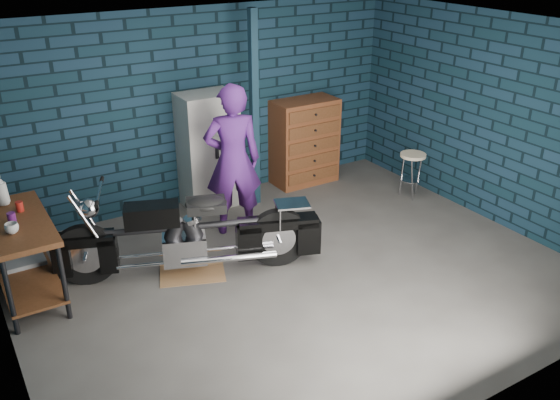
# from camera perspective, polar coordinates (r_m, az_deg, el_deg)

# --- Properties ---
(ground) EXTENTS (6.00, 6.00, 0.00)m
(ground) POSITION_cam_1_polar(r_m,az_deg,el_deg) (6.85, 1.64, -7.12)
(ground) COLOR #52504D
(ground) RESTS_ON ground
(room_walls) EXTENTS (6.02, 5.01, 2.71)m
(room_walls) POSITION_cam_1_polar(r_m,az_deg,el_deg) (6.51, -0.83, 9.52)
(room_walls) COLOR #0E2530
(room_walls) RESTS_ON ground
(support_post) EXTENTS (0.10, 0.10, 2.70)m
(support_post) POSITION_cam_1_polar(r_m,az_deg,el_deg) (8.09, -2.50, 8.50)
(support_post) COLOR #112837
(support_post) RESTS_ON ground
(workbench) EXTENTS (0.60, 1.40, 0.91)m
(workbench) POSITION_cam_1_polar(r_m,az_deg,el_deg) (6.79, -23.33, -5.24)
(workbench) COLOR brown
(workbench) RESTS_ON ground
(drip_mat) EXTENTS (0.88, 0.77, 0.01)m
(drip_mat) POSITION_cam_1_polar(r_m,az_deg,el_deg) (6.95, -8.45, -6.86)
(drip_mat) COLOR brown
(drip_mat) RESTS_ON ground
(motorcycle) EXTENTS (2.61, 1.54, 1.12)m
(motorcycle) POSITION_cam_1_polar(r_m,az_deg,el_deg) (6.68, -8.74, -2.81)
(motorcycle) COLOR black
(motorcycle) RESTS_ON ground
(person) EXTENTS (0.82, 0.67, 1.95)m
(person) POSITION_cam_1_polar(r_m,az_deg,el_deg) (7.41, -4.56, 3.81)
(person) COLOR #4F1E73
(person) RESTS_ON ground
(storage_bin) EXTENTS (0.42, 0.30, 0.26)m
(storage_bin) POSITION_cam_1_polar(r_m,az_deg,el_deg) (7.25, -23.22, -6.20)
(storage_bin) COLOR gray
(storage_bin) RESTS_ON ground
(locker) EXTENTS (0.75, 0.54, 1.62)m
(locker) POSITION_cam_1_polar(r_m,az_deg,el_deg) (8.26, -6.86, 4.73)
(locker) COLOR beige
(locker) RESTS_ON ground
(tool_chest) EXTENTS (0.97, 0.54, 1.30)m
(tool_chest) POSITION_cam_1_polar(r_m,az_deg,el_deg) (9.04, 2.39, 5.61)
(tool_chest) COLOR brown
(tool_chest) RESTS_ON ground
(shop_stool) EXTENTS (0.40, 0.40, 0.67)m
(shop_stool) POSITION_cam_1_polar(r_m,az_deg,el_deg) (8.82, 12.51, 2.33)
(shop_stool) COLOR beige
(shop_stool) RESTS_ON ground
(cup_a) EXTENTS (0.15, 0.15, 0.10)m
(cup_a) POSITION_cam_1_polar(r_m,az_deg,el_deg) (6.31, -24.41, -2.49)
(cup_a) COLOR beige
(cup_a) RESTS_ON workbench
(mug_purple) EXTENTS (0.10, 0.10, 0.11)m
(mug_purple) POSITION_cam_1_polar(r_m,az_deg,el_deg) (6.52, -24.42, -1.59)
(mug_purple) COLOR #53175E
(mug_purple) RESTS_ON workbench
(mug_red) EXTENTS (0.10, 0.10, 0.11)m
(mug_red) POSITION_cam_1_polar(r_m,az_deg,el_deg) (6.76, -23.78, -0.58)
(mug_red) COLOR #A61D16
(mug_red) RESTS_ON workbench
(bottle) EXTENTS (0.13, 0.13, 0.34)m
(bottle) POSITION_cam_1_polar(r_m,az_deg,el_deg) (6.96, -25.23, 0.91)
(bottle) COLOR gray
(bottle) RESTS_ON workbench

